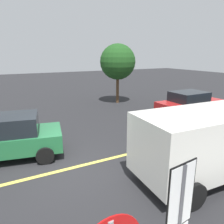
{
  "coord_description": "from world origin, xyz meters",
  "views": [
    {
      "loc": [
        -1.77,
        -6.62,
        3.88
      ],
      "look_at": [
        2.24,
        1.01,
        1.53
      ],
      "focal_mm": 34.46,
      "sensor_mm": 36.0,
      "label": 1
    }
  ],
  "objects_px": {
    "white_van": "(213,139)",
    "car_green_approaching": "(8,137)",
    "car_red_near_curb": "(190,103)",
    "tree_left_verge": "(118,62)",
    "speed_limit_sign": "(179,212)"
  },
  "relations": [
    {
      "from": "car_red_near_curb",
      "to": "tree_left_verge",
      "type": "height_order",
      "value": "tree_left_verge"
    },
    {
      "from": "car_green_approaching",
      "to": "white_van",
      "type": "bearing_deg",
      "value": -37.27
    },
    {
      "from": "speed_limit_sign",
      "to": "car_green_approaching",
      "type": "relative_size",
      "value": 0.59
    },
    {
      "from": "white_van",
      "to": "car_red_near_curb",
      "type": "bearing_deg",
      "value": 47.98
    },
    {
      "from": "speed_limit_sign",
      "to": "car_red_near_curb",
      "type": "relative_size",
      "value": 0.56
    },
    {
      "from": "speed_limit_sign",
      "to": "car_green_approaching",
      "type": "xyz_separation_m",
      "value": [
        -1.95,
        6.74,
        -0.93
      ]
    },
    {
      "from": "car_red_near_curb",
      "to": "car_green_approaching",
      "type": "xyz_separation_m",
      "value": [
        -10.71,
        -1.1,
        0.05
      ]
    },
    {
      "from": "car_red_near_curb",
      "to": "tree_left_verge",
      "type": "bearing_deg",
      "value": 113.66
    },
    {
      "from": "speed_limit_sign",
      "to": "tree_left_verge",
      "type": "distance_m",
      "value": 14.78
    },
    {
      "from": "speed_limit_sign",
      "to": "car_green_approaching",
      "type": "height_order",
      "value": "speed_limit_sign"
    },
    {
      "from": "speed_limit_sign",
      "to": "tree_left_verge",
      "type": "bearing_deg",
      "value": 64.17
    },
    {
      "from": "speed_limit_sign",
      "to": "white_van",
      "type": "relative_size",
      "value": 0.48
    },
    {
      "from": "car_red_near_curb",
      "to": "tree_left_verge",
      "type": "xyz_separation_m",
      "value": [
        -2.36,
        5.39,
        2.46
      ]
    },
    {
      "from": "speed_limit_sign",
      "to": "car_red_near_curb",
      "type": "bearing_deg",
      "value": 41.81
    },
    {
      "from": "white_van",
      "to": "car_green_approaching",
      "type": "bearing_deg",
      "value": 142.73
    }
  ]
}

